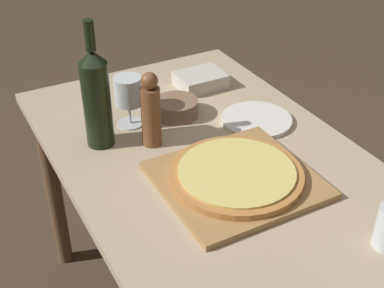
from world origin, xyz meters
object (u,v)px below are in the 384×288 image
object	(u,v)px
wine_glass	(128,93)
small_bowl	(176,108)
pizza	(237,174)
pepper_mill	(151,111)
wine_bottle	(96,97)

from	to	relation	value
wine_glass	small_bowl	distance (m)	0.17
pizza	pepper_mill	distance (m)	0.31
wine_glass	pepper_mill	bearing A→B (deg)	-83.81
wine_bottle	small_bowl	distance (m)	0.30
wine_glass	small_bowl	world-z (taller)	wine_glass
pizza	small_bowl	bearing A→B (deg)	86.62
wine_bottle	pepper_mill	bearing A→B (deg)	-29.17
pizza	pepper_mill	bearing A→B (deg)	112.34
wine_bottle	small_bowl	xyz separation A→B (m)	(0.27, 0.04, -0.13)
pepper_mill	wine_glass	size ratio (longest dim) A/B	1.43
wine_bottle	pizza	bearing A→B (deg)	-55.06
pizza	wine_glass	distance (m)	0.44
pepper_mill	small_bowl	world-z (taller)	pepper_mill
wine_bottle	small_bowl	size ratio (longest dim) A/B	2.74
wine_bottle	pepper_mill	distance (m)	0.16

